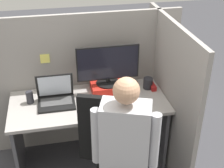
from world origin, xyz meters
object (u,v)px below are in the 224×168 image
object	(u,v)px
carrot_toy	(107,110)
coffee_mug	(148,83)
paper_box	(108,87)
person	(128,152)
monitor	(108,65)
stapler	(152,86)
office_chair	(116,164)
laptop	(56,98)
pen_cup	(30,97)

from	to	relation	value
carrot_toy	coffee_mug	distance (m)	0.57
paper_box	person	distance (m)	0.96
monitor	person	xyz separation A→B (m)	(-0.04, -0.96, -0.21)
stapler	carrot_toy	bearing A→B (deg)	-148.62
person	carrot_toy	bearing A→B (deg)	93.51
office_chair	stapler	bearing A→B (deg)	55.44
coffee_mug	carrot_toy	bearing A→B (deg)	-145.33
carrot_toy	person	bearing A→B (deg)	-86.49
monitor	coffee_mug	bearing A→B (deg)	-5.91
stapler	person	bearing A→B (deg)	-117.48
laptop	stapler	size ratio (longest dim) A/B	2.39
carrot_toy	pen_cup	size ratio (longest dim) A/B	1.25
carrot_toy	coffee_mug	xyz separation A→B (m)	(0.47, 0.32, 0.03)
monitor	pen_cup	xyz separation A→B (m)	(-0.74, -0.08, -0.21)
laptop	stapler	distance (m)	0.94
paper_box	laptop	bearing A→B (deg)	-166.02
paper_box	person	bearing A→B (deg)	-92.52
carrot_toy	office_chair	xyz separation A→B (m)	(-0.02, -0.45, -0.20)
coffee_mug	pen_cup	bearing A→B (deg)	-177.95
office_chair	person	xyz separation A→B (m)	(0.05, -0.15, 0.24)
monitor	carrot_toy	xyz separation A→B (m)	(-0.08, -0.36, -0.25)
paper_box	office_chair	bearing A→B (deg)	-96.63
monitor	stapler	world-z (taller)	monitor
laptop	carrot_toy	bearing A→B (deg)	-28.91
monitor	office_chair	xyz separation A→B (m)	(-0.09, -0.81, -0.45)
monitor	person	distance (m)	0.98
monitor	pen_cup	size ratio (longest dim) A/B	5.17
laptop	carrot_toy	distance (m)	0.49
paper_box	carrot_toy	size ratio (longest dim) A/B	2.31
laptop	coffee_mug	size ratio (longest dim) A/B	3.08
stapler	office_chair	bearing A→B (deg)	-124.56
paper_box	stapler	world-z (taller)	paper_box
paper_box	monitor	distance (m)	0.23
office_chair	coffee_mug	size ratio (longest dim) A/B	9.79
laptop	office_chair	world-z (taller)	office_chair
paper_box	carrot_toy	xyz separation A→B (m)	(-0.08, -0.36, -0.02)
stapler	person	size ratio (longest dim) A/B	0.10
paper_box	laptop	xyz separation A→B (m)	(-0.50, -0.13, 0.01)
person	pen_cup	xyz separation A→B (m)	(-0.69, 0.88, 0.00)
carrot_toy	coffee_mug	bearing A→B (deg)	34.67
office_chair	pen_cup	world-z (taller)	office_chair
carrot_toy	office_chair	distance (m)	0.49
stapler	pen_cup	bearing A→B (deg)	-178.67
monitor	laptop	bearing A→B (deg)	-165.73
person	pen_cup	size ratio (longest dim) A/B	11.63
stapler	coffee_mug	xyz separation A→B (m)	(-0.04, 0.01, 0.03)
laptop	paper_box	bearing A→B (deg)	13.98
monitor	laptop	distance (m)	0.56
laptop	office_chair	xyz separation A→B (m)	(0.41, -0.69, -0.23)
person	stapler	bearing A→B (deg)	62.52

